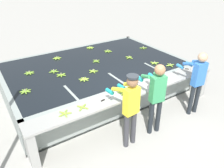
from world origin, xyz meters
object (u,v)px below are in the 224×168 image
object	(u,v)px
worker_0	(130,104)
banana_bunch_floating_11	(90,48)
banana_bunch_floating_7	(61,75)
banana_bunch_floating_10	(129,57)
banana_bunch_floating_2	(93,71)
banana_bunch_floating_13	(154,63)
banana_bunch_ledge_1	(65,113)
banana_bunch_floating_3	(29,73)
banana_bunch_floating_12	(25,91)
banana_bunch_floating_0	(57,58)
worker_1	(156,93)
banana_bunch_floating_9	(54,71)
banana_bunch_floating_4	(96,61)
knife_1	(105,99)
banana_bunch_floating_1	(170,65)
banana_bunch_ledge_0	(83,107)
knife_0	(189,69)
banana_bunch_ledge_2	(123,92)
banana_bunch_floating_8	(84,79)
worker_2	(197,78)
banana_bunch_floating_5	(143,48)
banana_bunch_floating_6	(108,51)

from	to	relation	value
worker_0	banana_bunch_floating_11	bearing A→B (deg)	73.42
banana_bunch_floating_7	banana_bunch_floating_10	xyz separation A→B (m)	(2.30, 0.01, 0.00)
banana_bunch_floating_2	banana_bunch_floating_13	size ratio (longest dim) A/B	1.00
banana_bunch_ledge_1	banana_bunch_floating_3	bearing A→B (deg)	92.10
banana_bunch_floating_3	banana_bunch_floating_12	size ratio (longest dim) A/B	1.00
banana_bunch_floating_0	worker_1	bearing A→B (deg)	-74.80
banana_bunch_floating_0	banana_bunch_ledge_1	distance (m)	3.06
banana_bunch_floating_9	banana_bunch_floating_4	bearing A→B (deg)	0.13
banana_bunch_ledge_1	banana_bunch_floating_13	bearing A→B (deg)	16.02
banana_bunch_ledge_1	knife_1	distance (m)	0.96
banana_bunch_floating_10	banana_bunch_floating_13	bearing A→B (deg)	-64.46
banana_bunch_floating_4	banana_bunch_floating_11	bearing A→B (deg)	70.10
banana_bunch_floating_13	banana_bunch_floating_7	bearing A→B (deg)	164.10
banana_bunch_floating_1	banana_bunch_floating_9	size ratio (longest dim) A/B	1.02
banana_bunch_ledge_0	banana_bunch_ledge_1	distance (m)	0.39
banana_bunch_floating_1	banana_bunch_floating_4	world-z (taller)	same
banana_bunch_floating_0	banana_bunch_ledge_0	bearing A→B (deg)	-100.75
banana_bunch_ledge_1	knife_0	distance (m)	3.79
banana_bunch_floating_7	banana_bunch_floating_12	size ratio (longest dim) A/B	1.01
banana_bunch_floating_11	knife_1	distance (m)	3.48
banana_bunch_ledge_2	banana_bunch_floating_13	bearing A→B (deg)	26.39
banana_bunch_floating_9	banana_bunch_floating_1	bearing A→B (deg)	-25.80
worker_1	banana_bunch_floating_12	xyz separation A→B (m)	(-2.32, 1.90, -0.14)
worker_0	banana_bunch_floating_8	distance (m)	1.74
worker_0	banana_bunch_floating_12	size ratio (longest dim) A/B	6.00
banana_bunch_floating_12	knife_1	distance (m)	1.90
knife_1	banana_bunch_floating_0	bearing A→B (deg)	90.25
banana_bunch_floating_8	banana_bunch_floating_9	distance (m)	1.01
worker_2	knife_0	size ratio (longest dim) A/B	6.33
worker_1	banana_bunch_floating_7	bearing A→B (deg)	119.66
banana_bunch_floating_7	banana_bunch_floating_12	bearing A→B (deg)	-160.18
worker_0	banana_bunch_ledge_0	world-z (taller)	worker_0
banana_bunch_floating_13	banana_bunch_ledge_1	distance (m)	3.40
worker_1	worker_0	bearing A→B (deg)	-178.38
worker_2	banana_bunch_floating_0	distance (m)	4.20
banana_bunch_ledge_2	banana_bunch_floating_8	bearing A→B (deg)	112.30
banana_bunch_floating_4	banana_bunch_floating_13	world-z (taller)	same
banana_bunch_floating_8	banana_bunch_ledge_0	world-z (taller)	banana_bunch_ledge_0
banana_bunch_floating_5	banana_bunch_floating_11	world-z (taller)	same
knife_1	banana_bunch_ledge_1	bearing A→B (deg)	-178.50
banana_bunch_floating_9	knife_1	bearing A→B (deg)	-77.44
banana_bunch_floating_13	banana_bunch_ledge_2	size ratio (longest dim) A/B	0.99
banana_bunch_floating_6	banana_bunch_ledge_0	world-z (taller)	banana_bunch_ledge_0
banana_bunch_floating_7	banana_bunch_ledge_0	size ratio (longest dim) A/B	1.12
worker_2	banana_bunch_floating_0	size ratio (longest dim) A/B	6.05
worker_1	banana_bunch_floating_3	distance (m)	3.49
worker_0	worker_1	xyz separation A→B (m)	(0.73, 0.02, 0.02)
banana_bunch_floating_2	banana_bunch_floating_11	size ratio (longest dim) A/B	0.98
banana_bunch_floating_1	banana_bunch_floating_7	distance (m)	3.15
worker_2	banana_bunch_floating_3	size ratio (longest dim) A/B	6.05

